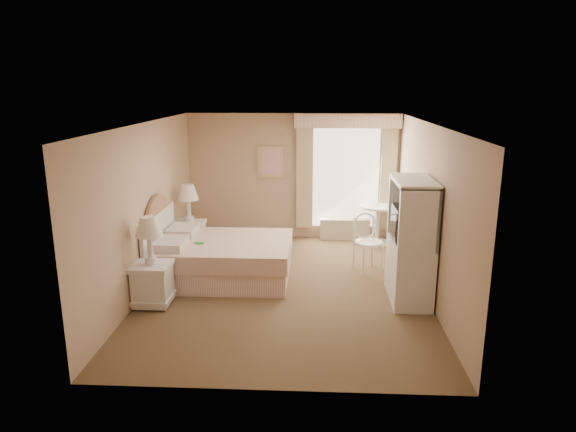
# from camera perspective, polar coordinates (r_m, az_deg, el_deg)

# --- Properties ---
(room) EXTENTS (4.21, 5.51, 2.51)m
(room) POSITION_cam_1_polar(r_m,az_deg,el_deg) (7.61, -0.29, 0.79)
(room) COLOR brown
(room) RESTS_ON ground
(window) EXTENTS (2.05, 0.22, 2.51)m
(window) POSITION_cam_1_polar(r_m,az_deg,el_deg) (10.20, 6.47, 4.72)
(window) COLOR white
(window) RESTS_ON room
(framed_art) EXTENTS (0.52, 0.04, 0.62)m
(framed_art) POSITION_cam_1_polar(r_m,az_deg,el_deg) (10.24, -1.96, 6.03)
(framed_art) COLOR tan
(framed_art) RESTS_ON room
(bed) EXTENTS (2.13, 1.66, 1.47)m
(bed) POSITION_cam_1_polar(r_m,az_deg,el_deg) (8.34, -7.87, -4.55)
(bed) COLOR tan
(bed) RESTS_ON room
(nightstand_near) EXTENTS (0.53, 0.53, 1.27)m
(nightstand_near) POSITION_cam_1_polar(r_m,az_deg,el_deg) (7.48, -14.89, -6.12)
(nightstand_near) COLOR white
(nightstand_near) RESTS_ON room
(nightstand_far) EXTENTS (0.53, 0.53, 1.29)m
(nightstand_far) POSITION_cam_1_polar(r_m,az_deg,el_deg) (9.53, -10.87, -1.40)
(nightstand_far) COLOR white
(nightstand_far) RESTS_ON room
(round_table) EXTENTS (0.72, 0.72, 0.76)m
(round_table) POSITION_cam_1_polar(r_m,az_deg,el_deg) (10.19, 9.94, -0.21)
(round_table) COLOR silver
(round_table) RESTS_ON room
(cafe_chair) EXTENTS (0.60, 0.60, 0.96)m
(cafe_chair) POSITION_cam_1_polar(r_m,az_deg,el_deg) (8.72, 8.76, -2.35)
(cafe_chair) COLOR silver
(cafe_chair) RESTS_ON room
(armoire) EXTENTS (0.53, 1.07, 1.78)m
(armoire) POSITION_cam_1_polar(r_m,az_deg,el_deg) (7.55, 13.47, -3.79)
(armoire) COLOR white
(armoire) RESTS_ON room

